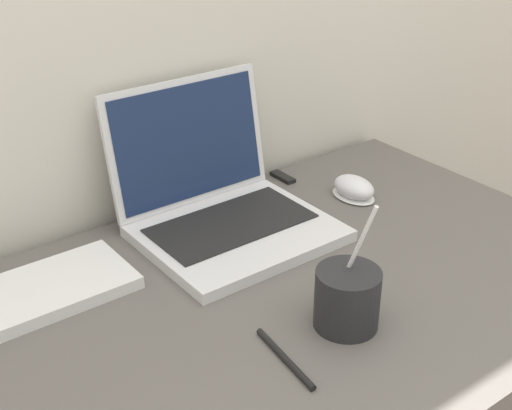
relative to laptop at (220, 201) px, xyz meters
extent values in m
cube|color=silver|center=(0.00, -0.05, -0.04)|extent=(0.31, 0.26, 0.02)
cube|color=black|center=(0.00, -0.03, -0.03)|extent=(0.28, 0.14, 0.00)
cube|color=silver|center=(0.00, 0.10, 0.08)|extent=(0.31, 0.05, 0.22)
cube|color=#19284C|center=(0.00, 0.09, 0.08)|extent=(0.29, 0.04, 0.20)
cylinder|color=#232326|center=(-0.02, -0.34, -0.01)|extent=(0.09, 0.09, 0.09)
cylinder|color=black|center=(-0.02, -0.34, 0.03)|extent=(0.08, 0.08, 0.01)
cylinder|color=white|center=(-0.01, -0.34, 0.06)|extent=(0.02, 0.06, 0.16)
ellipsoid|color=white|center=(0.27, -0.06, -0.05)|extent=(0.06, 0.09, 0.01)
ellipsoid|color=silver|center=(0.27, -0.06, -0.03)|extent=(0.06, 0.09, 0.04)
cube|color=black|center=(0.21, 0.09, -0.05)|extent=(0.02, 0.06, 0.01)
cylinder|color=black|center=(-0.14, -0.35, -0.05)|extent=(0.03, 0.13, 0.01)
camera|label=1|loc=(-0.61, -0.91, 0.56)|focal=50.00mm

